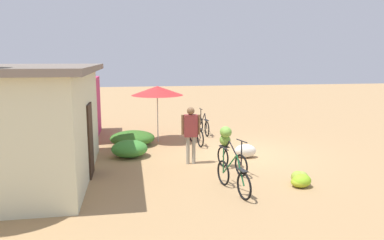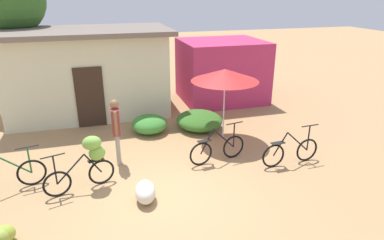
% 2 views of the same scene
% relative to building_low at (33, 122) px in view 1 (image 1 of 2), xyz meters
% --- Properties ---
extents(ground_plane, '(60.00, 60.00, 0.00)m').
position_rel_building_low_xyz_m(ground_plane, '(1.50, -6.08, -1.53)').
color(ground_plane, '#A98356').
extents(building_low, '(5.88, 3.39, 3.03)m').
position_rel_building_low_xyz_m(building_low, '(0.00, 0.00, 0.00)').
color(building_low, beige).
rests_on(building_low, ground).
extents(shop_pink, '(3.20, 2.80, 2.42)m').
position_rel_building_low_xyz_m(shop_pink, '(5.18, 0.16, -0.32)').
color(shop_pink, '#B82D5D').
rests_on(shop_pink, ground).
extents(hedge_bush_front_left, '(1.12, 1.18, 0.55)m').
position_rel_building_low_xyz_m(hedge_bush_front_left, '(1.74, -2.50, -1.26)').
color(hedge_bush_front_left, '#3C8633').
rests_on(hedge_bush_front_left, ground).
extents(hedge_bush_front_right, '(1.49, 1.66, 0.53)m').
position_rel_building_low_xyz_m(hedge_bush_front_right, '(3.38, -2.61, -1.27)').
color(hedge_bush_front_right, '#356D25').
rests_on(hedge_bush_front_right, ground).
extents(market_umbrella, '(1.98, 1.98, 2.16)m').
position_rel_building_low_xyz_m(market_umbrella, '(3.83, -3.60, 0.45)').
color(market_umbrella, beige).
rests_on(market_umbrella, ground).
extents(bicycle_leftmost, '(1.69, 0.40, 0.99)m').
position_rel_building_low_xyz_m(bicycle_leftmost, '(-1.91, -4.97, -1.17)').
color(bicycle_leftmost, black).
rests_on(bicycle_leftmost, ground).
extents(bicycle_near_pile, '(1.56, 0.54, 1.25)m').
position_rel_building_low_xyz_m(bicycle_near_pile, '(-0.07, -5.33, -0.77)').
color(bicycle_near_pile, black).
rests_on(bicycle_near_pile, ground).
extents(bicycle_center_loaded, '(1.62, 0.32, 1.02)m').
position_rel_building_low_xyz_m(bicycle_center_loaded, '(3.15, -4.97, -1.18)').
color(bicycle_center_loaded, black).
rests_on(bicycle_center_loaded, ground).
extents(bicycle_by_shop, '(1.66, 0.18, 1.03)m').
position_rel_building_low_xyz_m(bicycle_by_shop, '(4.92, -5.63, -1.18)').
color(bicycle_by_shop, black).
rests_on(bicycle_by_shop, ground).
extents(banana_pile_on_ground, '(0.75, 0.67, 0.34)m').
position_rel_building_low_xyz_m(banana_pile_on_ground, '(-1.77, -6.80, -1.38)').
color(banana_pile_on_ground, '#97AD40').
rests_on(banana_pile_on_ground, ground).
extents(produce_sack, '(0.51, 0.74, 0.44)m').
position_rel_building_low_xyz_m(produce_sack, '(1.03, -6.23, -1.31)').
color(produce_sack, silver).
rests_on(produce_sack, ground).
extents(person_vendor, '(0.23, 0.58, 1.76)m').
position_rel_building_low_xyz_m(person_vendor, '(0.62, -4.36, -0.45)').
color(person_vendor, gray).
rests_on(person_vendor, ground).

